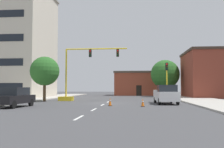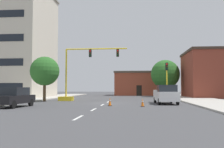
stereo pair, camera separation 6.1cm
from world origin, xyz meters
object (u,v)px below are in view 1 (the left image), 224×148
object	(u,v)px
tree_right_far	(165,74)
pickup_truck_white	(166,95)
traffic_cone_roadside_b	(143,103)
traffic_signal_gantry	(74,84)
sedan_black_near_left	(14,97)
traffic_light_pole_right	(167,73)
tree_left_near	(45,71)
traffic_cone_roadside_a	(110,102)

from	to	relation	value
tree_right_far	pickup_truck_white	world-z (taller)	tree_right_far
traffic_cone_roadside_b	traffic_signal_gantry	bearing A→B (deg)	131.70
traffic_signal_gantry	sedan_black_near_left	xyz separation A→B (m)	(-2.74, -11.22, -1.34)
sedan_black_near_left	traffic_cone_roadside_b	world-z (taller)	sedan_black_near_left
tree_right_far	traffic_cone_roadside_b	bearing A→B (deg)	-100.93
traffic_light_pole_right	tree_left_near	xyz separation A→B (m)	(-15.15, -1.21, 0.23)
traffic_light_pole_right	sedan_black_near_left	distance (m)	18.18
tree_right_far	traffic_light_pole_right	bearing A→B (deg)	-95.96
pickup_truck_white	traffic_cone_roadside_b	size ratio (longest dim) A/B	7.43
traffic_light_pole_right	sedan_black_near_left	size ratio (longest dim) A/B	1.04
tree_left_near	pickup_truck_white	distance (m)	15.11
tree_right_far	traffic_cone_roadside_a	xyz separation A→B (m)	(-8.09, -25.64, -3.86)
traffic_light_pole_right	tree_right_far	xyz separation A→B (m)	(1.81, 17.30, 0.72)
traffic_cone_roadside_a	tree_left_near	bearing A→B (deg)	141.20
pickup_truck_white	traffic_cone_roadside_b	distance (m)	5.00
tree_right_far	traffic_cone_roadside_a	distance (m)	27.16
traffic_signal_gantry	sedan_black_near_left	world-z (taller)	traffic_signal_gantry
traffic_light_pole_right	pickup_truck_white	world-z (taller)	traffic_light_pole_right
traffic_signal_gantry	pickup_truck_white	world-z (taller)	traffic_signal_gantry
pickup_truck_white	sedan_black_near_left	size ratio (longest dim) A/B	1.18
traffic_signal_gantry	traffic_cone_roadside_a	size ratio (longest dim) A/B	11.32
sedan_black_near_left	traffic_cone_roadside_b	xyz separation A→B (m)	(11.26, 1.65, -0.53)
sedan_black_near_left	tree_right_far	bearing A→B (deg)	59.66
traffic_signal_gantry	tree_left_near	xyz separation A→B (m)	(-3.36, -1.82, 1.53)
tree_left_near	pickup_truck_white	size ratio (longest dim) A/B	1.02
tree_right_far	sedan_black_near_left	distance (m)	32.51
traffic_light_pole_right	tree_left_near	bearing A→B (deg)	-175.43
traffic_signal_gantry	sedan_black_near_left	bearing A→B (deg)	-103.74
traffic_cone_roadside_a	traffic_cone_roadside_b	world-z (taller)	traffic_cone_roadside_a
pickup_truck_white	traffic_cone_roadside_b	world-z (taller)	pickup_truck_white
traffic_signal_gantry	pickup_truck_white	distance (m)	12.35
tree_right_far	traffic_cone_roadside_b	distance (m)	27.03
pickup_truck_white	traffic_light_pole_right	bearing A→B (deg)	81.44
traffic_signal_gantry	tree_right_far	distance (m)	21.62
traffic_light_pole_right	pickup_truck_white	distance (m)	5.40
tree_left_near	traffic_cone_roadside_a	size ratio (longest dim) A/B	7.13
traffic_light_pole_right	sedan_black_near_left	world-z (taller)	traffic_light_pole_right
tree_left_near	tree_right_far	xyz separation A→B (m)	(16.95, 18.51, 0.49)
traffic_signal_gantry	pickup_truck_white	bearing A→B (deg)	-25.59
traffic_cone_roadside_b	tree_right_far	bearing A→B (deg)	79.07
traffic_signal_gantry	traffic_cone_roadside_b	size ratio (longest dim) A/B	12.03
traffic_light_pole_right	traffic_cone_roadside_b	xyz separation A→B (m)	(-3.27, -8.96, -3.17)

